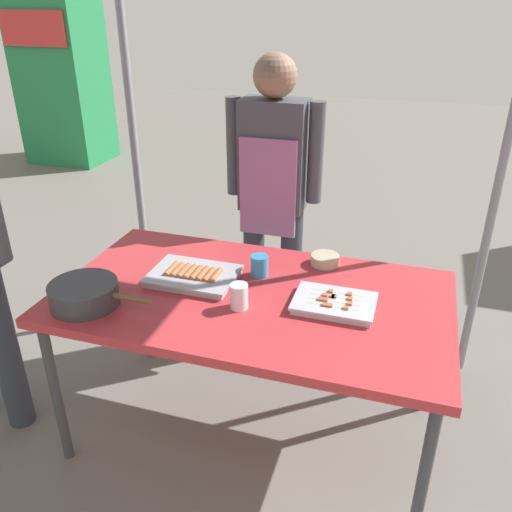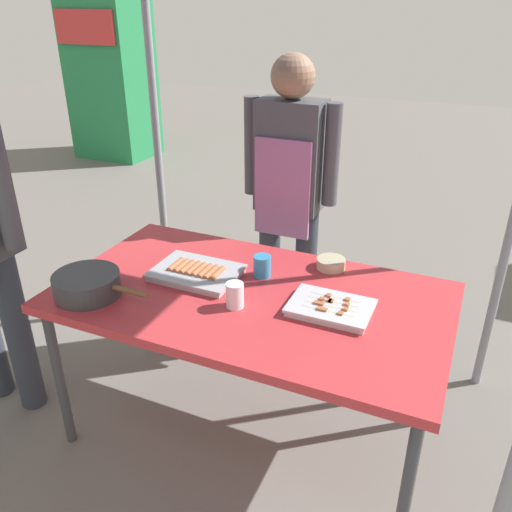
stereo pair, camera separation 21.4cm
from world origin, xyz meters
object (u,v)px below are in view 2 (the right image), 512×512
Objects in this scene: drink_cup_near_edge at (235,295)px; neighbor_stall_left at (111,76)px; condiment_bowl at (331,263)px; drink_cup_by_wok at (262,266)px; cooking_wok at (87,284)px; tray_meat_skewers at (331,307)px; stall_table at (251,304)px; tray_grilled_sausages at (196,272)px; vendor_woman at (289,184)px.

neighbor_stall_left is at bearing 132.61° from drink_cup_near_edge.
drink_cup_by_wok is at bearing -143.04° from condiment_bowl.
cooking_wok is at bearing -143.43° from drink_cup_by_wok.
tray_meat_skewers is 0.38m from drink_cup_near_edge.
tray_meat_skewers is at bearing -73.44° from condiment_bowl.
cooking_wok is at bearing -155.60° from stall_table.
tray_meat_skewers is at bearing -3.39° from tray_grilled_sausages.
drink_cup_near_edge is (-0.02, -0.12, 0.10)m from stall_table.
condiment_bowl is at bearing 61.65° from drink_cup_near_edge.
drink_cup_near_edge is at bearing 97.70° from vendor_woman.
stall_table is 0.84× the size of neighbor_stall_left.
tray_grilled_sausages is 3.89× the size of drink_cup_by_wok.
neighbor_stall_left is at bearing 131.57° from tray_grilled_sausages.
drink_cup_by_wok is at bearing 156.27° from tray_meat_skewers.
neighbor_stall_left reaches higher than condiment_bowl.
neighbor_stall_left reaches higher than tray_meat_skewers.
drink_cup_near_edge is at bearing -161.54° from tray_meat_skewers.
tray_meat_skewers is at bearing 16.41° from cooking_wok.
neighbor_stall_left is (-3.49, 3.79, 0.15)m from drink_cup_near_edge.
stall_table is 0.43m from condiment_bowl.
drink_cup_by_wok reaches higher than stall_table.
cooking_wok is at bearing -164.85° from drink_cup_near_edge.
drink_cup_by_wok reaches higher than tray_grilled_sausages.
condiment_bowl reaches higher than stall_table.
cooking_wok is 0.23× the size of neighbor_stall_left.
tray_grilled_sausages is 0.86× the size of cooking_wok.
neighbor_stall_left reaches higher than stall_table.
condiment_bowl is 0.32m from drink_cup_by_wok.
neighbor_stall_left reaches higher than drink_cup_near_edge.
drink_cup_by_wok is (-0.25, -0.19, 0.02)m from condiment_bowl.
tray_meat_skewers is at bearing 120.69° from vendor_woman.
cooking_wok is 0.73m from drink_cup_by_wok.
tray_meat_skewers is (0.34, 0.00, 0.07)m from stall_table.
cooking_wok is 4.54× the size of drink_cup_by_wok.
stall_table is 12.42× the size of condiment_bowl.
cooking_wok reaches higher than stall_table.
vendor_woman reaches higher than drink_cup_near_edge.
vendor_woman is at bearing -40.42° from neighbor_stall_left.
neighbor_stall_left is (-3.84, 3.67, 0.19)m from tray_meat_skewers.
drink_cup_by_wok reaches higher than condiment_bowl.
neighbor_stall_left reaches higher than tray_grilled_sausages.
tray_meat_skewers is 0.39m from drink_cup_by_wok.
drink_cup_near_edge is 1.08× the size of drink_cup_by_wok.
cooking_wok is 1.19m from vendor_woman.
stall_table is 15.59× the size of drink_cup_near_edge.
drink_cup_near_edge is (0.59, 0.16, 0.00)m from cooking_wok.
drink_cup_near_edge is at bearing -89.57° from drink_cup_by_wok.
neighbor_stall_left reaches higher than cooking_wok.
tray_grilled_sausages reaches higher than stall_table.
drink_cup_by_wok is (0.59, 0.43, -0.00)m from cooking_wok.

